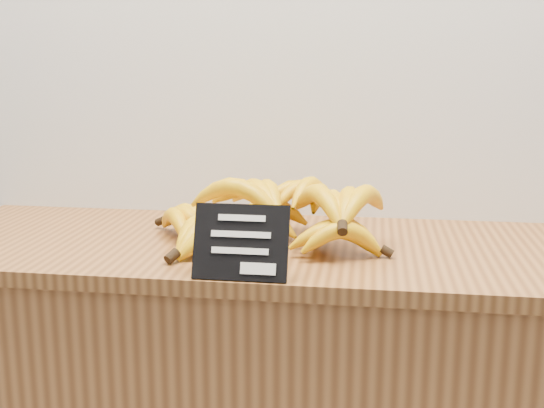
# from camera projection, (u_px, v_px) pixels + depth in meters

# --- Properties ---
(counter_top) EXTENTS (1.49, 0.54, 0.03)m
(counter_top) POSITION_uv_depth(u_px,v_px,m) (276.00, 249.00, 1.40)
(counter_top) COLOR brown
(counter_top) RESTS_ON counter
(chalkboard_sign) EXTENTS (0.16, 0.05, 0.13)m
(chalkboard_sign) POSITION_uv_depth(u_px,v_px,m) (241.00, 242.00, 1.16)
(chalkboard_sign) COLOR black
(chalkboard_sign) RESTS_ON counter_top
(banana_pile) EXTENTS (0.50, 0.36, 0.13)m
(banana_pile) POSITION_uv_depth(u_px,v_px,m) (267.00, 216.00, 1.38)
(banana_pile) COLOR #E6B309
(banana_pile) RESTS_ON counter_top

